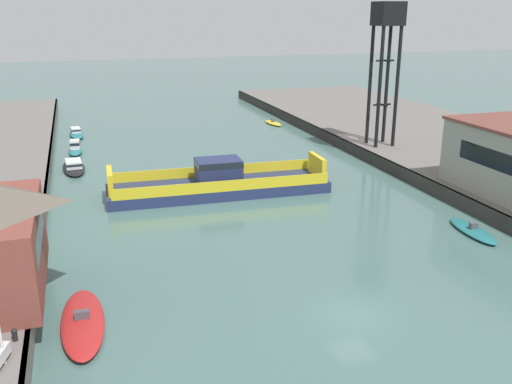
{
  "coord_description": "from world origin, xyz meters",
  "views": [
    {
      "loc": [
        -15.12,
        -27.04,
        18.07
      ],
      "look_at": [
        0.0,
        19.74,
        2.0
      ],
      "focal_mm": 39.02,
      "sensor_mm": 36.0,
      "label": 1
    }
  ],
  "objects_px": {
    "chain_ferry": "(219,183)",
    "moored_boat_near_right": "(473,231)",
    "moored_boat_near_left": "(74,166)",
    "moored_boat_mid_right": "(273,123)",
    "moored_boat_mid_left": "(76,133)",
    "crane_tower": "(387,36)",
    "moored_boat_far_left": "(83,322)",
    "moored_boat_far_right": "(75,148)"
  },
  "relations": [
    {
      "from": "chain_ferry",
      "to": "moored_boat_far_right",
      "type": "height_order",
      "value": "chain_ferry"
    },
    {
      "from": "moored_boat_mid_right",
      "to": "moored_boat_far_right",
      "type": "height_order",
      "value": "moored_boat_far_right"
    },
    {
      "from": "moored_boat_near_left",
      "to": "moored_boat_far_left",
      "type": "bearing_deg",
      "value": -89.77
    },
    {
      "from": "moored_boat_mid_left",
      "to": "moored_boat_mid_right",
      "type": "relative_size",
      "value": 1.19
    },
    {
      "from": "moored_boat_mid_left",
      "to": "moored_boat_far_left",
      "type": "bearing_deg",
      "value": -90.41
    },
    {
      "from": "moored_boat_mid_left",
      "to": "moored_boat_mid_right",
      "type": "height_order",
      "value": "moored_boat_mid_left"
    },
    {
      "from": "moored_boat_near_left",
      "to": "moored_boat_far_left",
      "type": "height_order",
      "value": "moored_boat_near_left"
    },
    {
      "from": "moored_boat_mid_right",
      "to": "moored_boat_mid_left",
      "type": "bearing_deg",
      "value": 179.28
    },
    {
      "from": "moored_boat_mid_right",
      "to": "moored_boat_far_left",
      "type": "xyz_separation_m",
      "value": [
        -31.91,
        -55.51,
        0.08
      ]
    },
    {
      "from": "moored_boat_near_right",
      "to": "moored_boat_far_left",
      "type": "height_order",
      "value": "moored_boat_far_left"
    },
    {
      "from": "chain_ferry",
      "to": "moored_boat_mid_right",
      "type": "xyz_separation_m",
      "value": [
        17.8,
        33.15,
        -0.88
      ]
    },
    {
      "from": "moored_boat_near_left",
      "to": "moored_boat_mid_right",
      "type": "xyz_separation_m",
      "value": [
        32.06,
        19.23,
        -0.26
      ]
    },
    {
      "from": "crane_tower",
      "to": "moored_boat_near_left",
      "type": "bearing_deg",
      "value": 172.5
    },
    {
      "from": "moored_boat_far_left",
      "to": "moored_boat_mid_left",
      "type": "bearing_deg",
      "value": 89.59
    },
    {
      "from": "moored_boat_mid_right",
      "to": "moored_boat_far_right",
      "type": "relative_size",
      "value": 1.11
    },
    {
      "from": "moored_boat_far_right",
      "to": "moored_boat_near_left",
      "type": "bearing_deg",
      "value": -92.07
    },
    {
      "from": "moored_boat_mid_right",
      "to": "crane_tower",
      "type": "relative_size",
      "value": 0.31
    },
    {
      "from": "moored_boat_near_left",
      "to": "moored_boat_far_right",
      "type": "bearing_deg",
      "value": 87.93
    },
    {
      "from": "chain_ferry",
      "to": "moored_boat_near_right",
      "type": "relative_size",
      "value": 3.59
    },
    {
      "from": "moored_boat_far_right",
      "to": "moored_boat_mid_left",
      "type": "bearing_deg",
      "value": 88.76
    },
    {
      "from": "moored_boat_mid_right",
      "to": "moored_boat_far_left",
      "type": "bearing_deg",
      "value": -119.89
    },
    {
      "from": "moored_boat_near_right",
      "to": "moored_boat_far_right",
      "type": "relative_size",
      "value": 1.31
    },
    {
      "from": "moored_boat_near_right",
      "to": "crane_tower",
      "type": "distance_m",
      "value": 30.64
    },
    {
      "from": "moored_boat_near_right",
      "to": "moored_boat_mid_right",
      "type": "distance_m",
      "value": 50.37
    },
    {
      "from": "moored_boat_mid_right",
      "to": "moored_boat_near_right",
      "type": "bearing_deg",
      "value": -89.87
    },
    {
      "from": "moored_boat_near_right",
      "to": "moored_boat_far_right",
      "type": "xyz_separation_m",
      "value": [
        -31.86,
        39.74,
        0.41
      ]
    },
    {
      "from": "moored_boat_mid_right",
      "to": "crane_tower",
      "type": "height_order",
      "value": "crane_tower"
    },
    {
      "from": "chain_ferry",
      "to": "moored_boat_near_left",
      "type": "relative_size",
      "value": 2.85
    },
    {
      "from": "moored_boat_near_right",
      "to": "moored_boat_mid_left",
      "type": "distance_m",
      "value": 59.81
    },
    {
      "from": "moored_boat_near_right",
      "to": "moored_boat_mid_right",
      "type": "relative_size",
      "value": 1.18
    },
    {
      "from": "moored_boat_far_right",
      "to": "crane_tower",
      "type": "xyz_separation_m",
      "value": [
        37.73,
        -13.61,
        14.47
      ]
    },
    {
      "from": "chain_ferry",
      "to": "moored_boat_near_right",
      "type": "distance_m",
      "value": 24.87
    },
    {
      "from": "moored_boat_mid_left",
      "to": "moored_boat_far_right",
      "type": "height_order",
      "value": "moored_boat_far_right"
    },
    {
      "from": "moored_boat_near_right",
      "to": "moored_boat_far_left",
      "type": "bearing_deg",
      "value": -170.89
    },
    {
      "from": "chain_ferry",
      "to": "moored_boat_far_right",
      "type": "distance_m",
      "value": 26.49
    },
    {
      "from": "moored_boat_mid_left",
      "to": "moored_boat_far_left",
      "type": "relative_size",
      "value": 0.77
    },
    {
      "from": "chain_ferry",
      "to": "crane_tower",
      "type": "height_order",
      "value": "crane_tower"
    },
    {
      "from": "moored_boat_far_left",
      "to": "moored_boat_far_right",
      "type": "relative_size",
      "value": 1.72
    },
    {
      "from": "moored_boat_near_left",
      "to": "moored_boat_near_right",
      "type": "distance_m",
      "value": 44.77
    },
    {
      "from": "moored_boat_far_right",
      "to": "moored_boat_mid_right",
      "type": "bearing_deg",
      "value": 18.52
    },
    {
      "from": "moored_boat_mid_left",
      "to": "chain_ferry",
      "type": "bearing_deg",
      "value": -67.78
    },
    {
      "from": "moored_boat_mid_left",
      "to": "moored_boat_far_left",
      "type": "distance_m",
      "value": 55.91
    }
  ]
}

